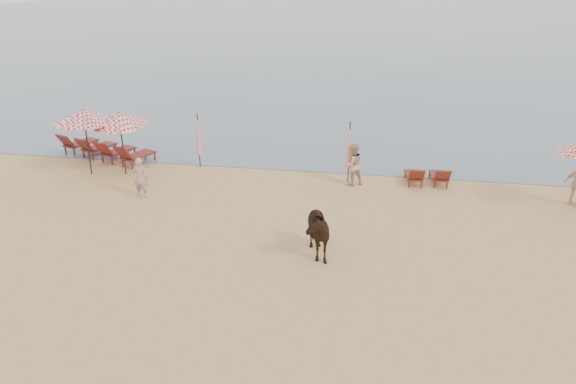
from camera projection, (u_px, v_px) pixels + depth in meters
name	position (u px, v px, depth m)	size (l,w,h in m)	color
ground	(255.00, 306.00, 14.17)	(120.00, 120.00, 0.00)	tan
sea	(369.00, 20.00, 87.24)	(160.00, 140.00, 0.06)	#51606B
lounger_cluster_left	(104.00, 148.00, 24.74)	(4.66, 3.23, 0.68)	maroon
lounger_cluster_right	(427.00, 176.00, 21.79)	(1.71, 1.66, 0.56)	maroon
umbrella_open_left_a	(84.00, 116.00, 22.16)	(2.38, 2.38, 2.71)	black
umbrella_open_left_b	(120.00, 119.00, 22.21)	(2.11, 2.15, 2.69)	black
umbrella_closed_left	(198.00, 134.00, 23.40)	(0.28, 0.28, 2.31)	black
umbrella_closed_right	(349.00, 145.00, 21.68)	(0.30, 0.30, 2.46)	black
cow	(313.00, 230.00, 16.38)	(0.87, 1.92, 1.62)	black
beachgoer_left	(140.00, 178.00, 20.50)	(0.56, 0.37, 1.54)	tan
beachgoer_right_a	(353.00, 164.00, 21.67)	(0.81, 0.63, 1.67)	tan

